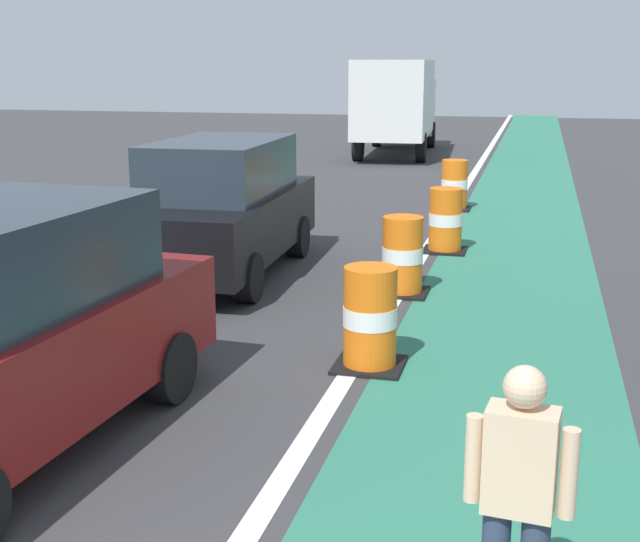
{
  "coord_description": "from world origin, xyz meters",
  "views": [
    {
      "loc": [
        2.68,
        -2.46,
        3.15
      ],
      "look_at": [
        0.61,
        5.66,
        1.1
      ],
      "focal_mm": 47.96,
      "sensor_mm": 36.0,
      "label": 1
    }
  ],
  "objects": [
    {
      "name": "skateboarder_on_lane",
      "position": [
        2.68,
        1.66,
        0.91
      ],
      "size": [
        0.57,
        0.82,
        1.69
      ],
      "color": "black",
      "rests_on": "ground"
    },
    {
      "name": "delivery_truck_down_block",
      "position": [
        -2.17,
        27.37,
        1.85
      ],
      "size": [
        2.76,
        7.73,
        3.23
      ],
      "color": "silver",
      "rests_on": "ground"
    },
    {
      "name": "parked_suv_second",
      "position": [
        -1.88,
        9.46,
        1.04
      ],
      "size": [
        2.05,
        4.67,
        2.04
      ],
      "color": "black",
      "rests_on": "ground"
    },
    {
      "name": "lane_divider_stripe",
      "position": [
        0.9,
        12.0,
        0.01
      ],
      "size": [
        0.2,
        80.0,
        0.01
      ],
      "primitive_type": "cube",
      "color": "silver",
      "rests_on": "ground"
    },
    {
      "name": "traffic_barrel_mid",
      "position": [
        0.94,
        9.01,
        0.53
      ],
      "size": [
        0.73,
        0.73,
        1.09
      ],
      "color": "orange",
      "rests_on": "ground"
    },
    {
      "name": "traffic_barrel_front",
      "position": [
        1.07,
        5.98,
        0.53
      ],
      "size": [
        0.73,
        0.73,
        1.09
      ],
      "color": "orange",
      "rests_on": "ground"
    },
    {
      "name": "traffic_barrel_back",
      "position": [
        1.22,
        11.91,
        0.53
      ],
      "size": [
        0.73,
        0.73,
        1.09
      ],
      "color": "orange",
      "rests_on": "ground"
    },
    {
      "name": "traffic_barrel_far",
      "position": [
        0.94,
        16.27,
        0.53
      ],
      "size": [
        0.73,
        0.73,
        1.09
      ],
      "color": "orange",
      "rests_on": "ground"
    },
    {
      "name": "bike_lane_strip",
      "position": [
        2.4,
        12.0,
        0.0
      ],
      "size": [
        2.5,
        80.0,
        0.01
      ],
      "primitive_type": "cube",
      "color": "#2D755B",
      "rests_on": "ground"
    }
  ]
}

